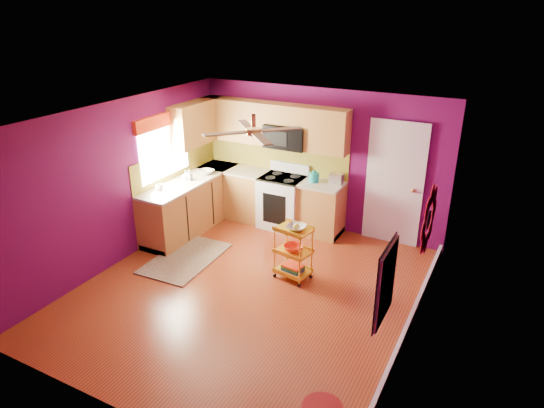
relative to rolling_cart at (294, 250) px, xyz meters
The scene contains 17 objects.
ground 0.87m from the rolling_cart, 123.79° to the right, with size 5.00×5.00×0.00m, color maroon.
room_envelope 1.37m from the rolling_cart, 122.01° to the right, with size 4.54×5.04×2.52m.
lower_cabinets 2.13m from the rolling_cart, 145.48° to the left, with size 2.81×2.31×0.94m.
electric_range 1.83m from the rolling_cart, 121.52° to the left, with size 0.76×0.66×1.13m.
upper_cabinetry 2.63m from the rolling_cart, 136.58° to the left, with size 2.80×2.30×1.26m.
left_window 2.95m from the rolling_cart, behind, with size 0.08×1.35×1.08m.
panel_door 2.16m from the rolling_cart, 63.09° to the left, with size 0.95×0.11×2.15m.
right_wall_art 2.27m from the rolling_cart, 27.54° to the right, with size 0.04×2.74×1.04m.
ceiling_fan 1.91m from the rolling_cart, 134.88° to the right, with size 1.01×1.01×0.26m.
shag_rug 1.85m from the rolling_cart, behind, with size 0.90×1.46×0.02m, color black.
rolling_cart is the anchor object (origin of this frame).
teal_kettle 1.74m from the rolling_cart, 103.47° to the left, with size 0.18×0.18×0.21m.
toaster 1.79m from the rolling_cart, 90.28° to the left, with size 0.22×0.15×0.18m, color beige.
soap_bottle_a 2.49m from the rolling_cart, 164.02° to the left, with size 0.08×0.09×0.19m, color #EA3F72.
soap_bottle_b 2.53m from the rolling_cart, 164.78° to the left, with size 0.14×0.14×0.17m, color white.
counter_dish 2.57m from the rolling_cart, 154.39° to the left, with size 0.28×0.28×0.07m, color white.
counter_cup 2.54m from the rolling_cart, behind, with size 0.13×0.13×0.10m, color white.
Camera 1 is at (3.03, -5.07, 3.83)m, focal length 32.00 mm.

